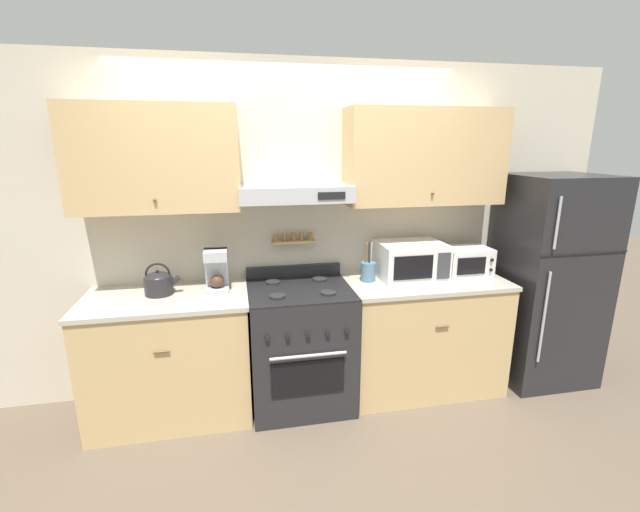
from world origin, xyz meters
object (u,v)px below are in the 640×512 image
Objects in this scene: refrigerator at (547,280)px; tea_kettle at (159,283)px; toaster_oven at (466,261)px; coffee_maker at (217,269)px; microwave at (410,260)px; stove_range at (300,345)px; utensil_crock at (368,271)px.

refrigerator is 6.85× the size of tea_kettle.
coffee_maker is at bearing 179.20° from toaster_oven.
refrigerator is 5.69× the size of coffee_maker.
refrigerator reaches higher than tea_kettle.
tea_kettle is 0.68× the size of toaster_oven.
microwave is (-1.17, 0.10, 0.20)m from refrigerator.
refrigerator is 0.73m from toaster_oven.
stove_range is 0.59× the size of refrigerator.
refrigerator reaches higher than utensil_crock.
stove_range is 1.08m from microwave.
toaster_oven is at bearing 173.11° from refrigerator.
tea_kettle is 0.40m from coffee_maker.
toaster_oven is (0.47, -0.02, -0.03)m from microwave.
microwave is at bearing -0.30° from coffee_maker.
stove_range is at bearing -173.61° from microwave.
coffee_maker is at bearing 178.71° from utensil_crock.
utensil_crock is (1.13, -0.03, -0.07)m from coffee_maker.
refrigerator is at bearing -0.11° from stove_range.
utensil_crock is at bearing 179.88° from toaster_oven.
utensil_crock is (1.53, 0.00, -0.00)m from tea_kettle.
toaster_oven is (2.35, -0.00, 0.03)m from tea_kettle.
stove_range is 1.48m from toaster_oven.
utensil_crock reaches higher than stove_range.
stove_range is 1.12m from tea_kettle.
microwave is 0.36m from utensil_crock.
microwave reaches higher than toaster_oven.
microwave is 0.47m from toaster_oven.
coffee_maker reaches higher than microwave.
microwave reaches higher than stove_range.
microwave is 1.38× the size of toaster_oven.
toaster_oven is at bearing 3.39° from stove_range.
toaster_oven is at bearing -2.39° from microwave.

